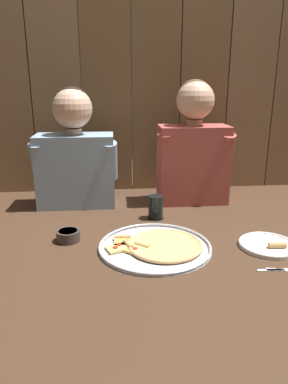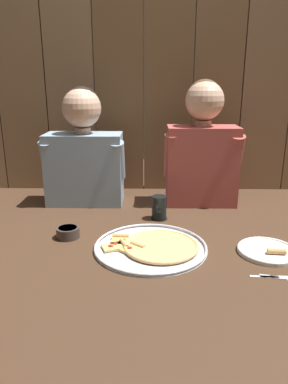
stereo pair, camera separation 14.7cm
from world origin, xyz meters
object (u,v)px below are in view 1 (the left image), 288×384
Objects in this scene: pizza_tray at (158,246)px; dipping_bowl at (68,235)px; drinking_glass at (156,207)px; diner_left at (75,151)px; diner_right at (193,145)px; dinner_plate at (268,245)px.

dipping_bowl reaches higher than pizza_tray.
diner_left is at bearing 148.31° from drinking_glass.
diner_right is (0.61, 0.45, 0.28)m from dipping_bowl.
pizza_tray is 0.68m from diner_right.
diner_left is at bearing 90.22° from dipping_bowl.
diner_right is at bearing 107.03° from dinner_plate.
drinking_glass is 1.16× the size of dipping_bowl.
diner_right is at bearing 65.27° from pizza_tray.
diner_left is (-0.39, 0.24, 0.23)m from drinking_glass.
diner_right reaches higher than pizza_tray.
diner_left is (-0.00, 0.45, 0.26)m from dipping_bowl.
dipping_bowl is at bearing -143.27° from diner_right.
pizza_tray is 0.73× the size of diner_left.
dinner_plate is 0.53m from drinking_glass.
dinner_plate is 0.68m from diner_right.
diner_left reaches higher than dinner_plate.
drinking_glass is at bearing -133.33° from diner_right.
dipping_bowl is at bearing -89.78° from diner_left.
dinner_plate is at bearing -36.50° from diner_left.
diner_left is 0.61m from diner_right.
dinner_plate is 2.02× the size of drinking_glass.
pizza_tray is at bearing -114.73° from diner_right.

